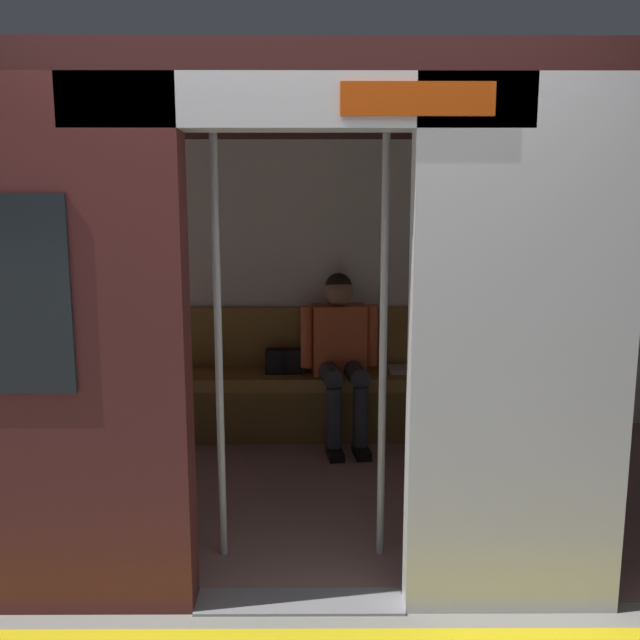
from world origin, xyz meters
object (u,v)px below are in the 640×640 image
Objects in this scene: train_car at (294,240)px; grab_pole_door at (218,339)px; book at (399,369)px; grab_pole_far at (383,339)px; bench_seat at (307,389)px; person_seated at (340,346)px; handbag at (284,361)px.

grab_pole_door is (0.33, 0.71, -0.42)m from train_car.
book is 2.13m from grab_pole_door.
grab_pole_door is 1.00× the size of grab_pole_far.
train_car is 1.62m from book.
bench_seat is 0.41m from person_seated.
handbag is at bearing -96.92° from grab_pole_door.
book is 0.10× the size of grab_pole_door.
bench_seat is 10.46× the size of handbag.
grab_pole_door is (1.05, 1.76, 0.58)m from book.
bench_seat is 0.69m from book.
handbag is 1.18× the size of book.
person_seated is at bearing -107.76° from train_car.
train_car is at bearing 96.48° from handbag.
grab_pole_far is (-0.55, 1.73, 0.51)m from handbag.
person_seated is (-0.24, 0.05, 0.33)m from bench_seat.
handbag reaches higher than bench_seat.
grab_pole_far is (0.29, 1.76, 0.58)m from book.
grab_pole_door is 0.76m from grab_pole_far.
bench_seat is at bearing -93.11° from train_car.
train_car is 5.34× the size of person_seated.
book reaches higher than bench_seat.
train_car reaches higher than book.
train_car is 3.02× the size of grab_pole_door.
train_car is 0.93m from grab_pole_far.
person_seated is 0.50m from book.
handbag is (0.41, -0.11, -0.13)m from person_seated.
bench_seat is at bearing -12.13° from person_seated.
grab_pole_door is at bearing 77.27° from bench_seat.
grab_pole_far is (-0.38, 1.67, 0.70)m from bench_seat.
grab_pole_door reaches higher than bench_seat.
book is at bearing -172.61° from bench_seat.
grab_pole_door is at bearing 69.18° from person_seated.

